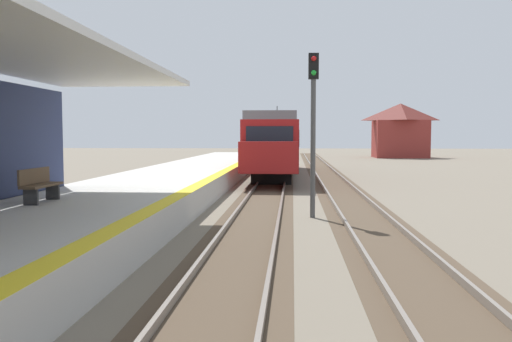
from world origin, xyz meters
TOP-DOWN VIEW (x-y plane):
  - station_platform at (-2.50, 16.00)m, footprint 5.00×80.00m
  - track_pair_nearest_platform at (1.90, 20.00)m, footprint 2.34×120.00m
  - track_pair_middle at (5.30, 20.00)m, footprint 2.34×120.00m
  - approaching_train at (1.90, 36.45)m, footprint 2.93×19.60m
  - rail_signal_post at (3.68, 18.68)m, footprint 0.32×0.34m
  - platform_bench at (-3.50, 14.98)m, footprint 0.45×1.60m
  - distant_trackside_house at (15.74, 65.72)m, footprint 6.60×5.28m

SIDE VIEW (x-z plane):
  - track_pair_nearest_platform at x=1.90m, z-range -0.03..0.13m
  - track_pair_middle at x=5.30m, z-range -0.03..0.13m
  - station_platform at x=-2.50m, z-range 0.00..0.90m
  - platform_bench at x=-3.50m, z-range 0.93..1.81m
  - approaching_train at x=1.90m, z-range -0.20..4.56m
  - rail_signal_post at x=3.68m, z-range 0.59..5.79m
  - distant_trackside_house at x=15.74m, z-range 0.14..6.54m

